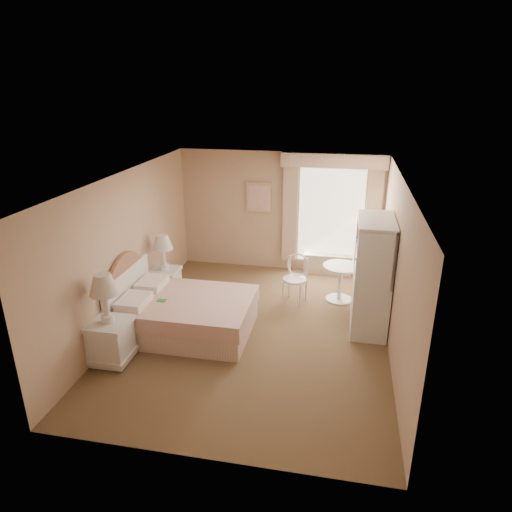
% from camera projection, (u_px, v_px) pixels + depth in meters
% --- Properties ---
extents(room, '(4.21, 5.51, 2.51)m').
position_uv_depth(room, '(254.00, 259.00, 6.98)').
color(room, brown).
rests_on(room, ground).
extents(window, '(2.05, 0.22, 2.51)m').
position_uv_depth(window, '(331.00, 212.00, 9.19)').
color(window, white).
rests_on(window, room).
extents(framed_art, '(0.52, 0.04, 0.62)m').
position_uv_depth(framed_art, '(259.00, 197.00, 9.44)').
color(framed_art, tan).
rests_on(framed_art, room).
extents(bed, '(2.06, 1.54, 1.37)m').
position_uv_depth(bed, '(183.00, 313.00, 7.31)').
color(bed, tan).
rests_on(bed, room).
extents(nightstand_near, '(0.56, 0.56, 1.35)m').
position_uv_depth(nightstand_near, '(109.00, 330.00, 6.44)').
color(nightstand_near, white).
rests_on(nightstand_near, room).
extents(nightstand_far, '(0.51, 0.51, 1.23)m').
position_uv_depth(nightstand_far, '(165.00, 276.00, 8.36)').
color(nightstand_far, white).
rests_on(nightstand_far, room).
extents(round_table, '(0.65, 0.65, 0.69)m').
position_uv_depth(round_table, '(340.00, 277.00, 8.31)').
color(round_table, silver).
rests_on(round_table, room).
extents(cafe_chair, '(0.52, 0.52, 0.90)m').
position_uv_depth(cafe_chair, '(296.00, 275.00, 8.26)').
color(cafe_chair, silver).
rests_on(cafe_chair, room).
extents(armoire, '(0.56, 1.11, 1.85)m').
position_uv_depth(armoire, '(371.00, 284.00, 7.29)').
color(armoire, white).
rests_on(armoire, room).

